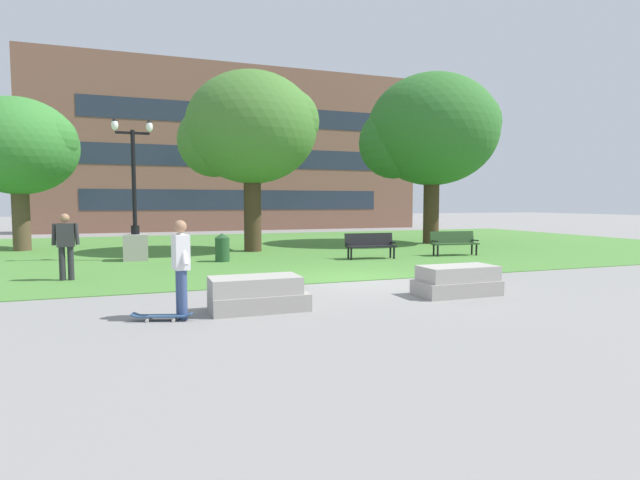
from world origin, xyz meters
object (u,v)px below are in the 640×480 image
Objects in this scene: lamp_post_left at (135,232)px; concrete_block_left at (457,281)px; park_bench_near_left at (370,244)px; skateboard at (162,316)px; trash_bin at (222,247)px; person_skateboarder at (181,263)px; park_bench_near_right at (454,242)px; concrete_block_center at (257,294)px; person_bystander_near_lawn at (66,243)px.

concrete_block_left is at bearing -54.02° from lamp_post_left.
lamp_post_left reaches higher than park_bench_near_left.
trash_bin is (2.26, 8.11, 0.42)m from skateboard.
lamp_post_left is (-0.83, 9.40, 0.04)m from person_skateboarder.
park_bench_near_left is 3.46m from park_bench_near_right.
park_bench_near_right is at bearing 37.20° from concrete_block_center.
concrete_block_left is 1.74× the size of skateboard.
lamp_post_left is 3.11m from trash_bin.
park_bench_near_right is at bearing 55.74° from concrete_block_left.
concrete_block_left is 8.28m from park_bench_near_right.
concrete_block_left is 0.98× the size of park_bench_near_left.
skateboard is 12.97m from park_bench_near_right.
concrete_block_left is at bearing 3.00° from skateboard.
concrete_block_center is 8.96m from park_bench_near_left.
lamp_post_left is at bearing 68.35° from person_bystander_near_lawn.
person_skateboarder reaches higher than concrete_block_left.
park_bench_near_left is at bearing -16.06° from lamp_post_left.
skateboard is 0.56× the size of park_bench_near_left.
person_skateboarder is at bearing -172.36° from concrete_block_center.
concrete_block_left is 11.33m from lamp_post_left.
lamp_post_left reaches higher than skateboard.
person_bystander_near_lawn is (-8.27, 5.04, 0.68)m from concrete_block_left.
person_skateboarder is at bearing -65.10° from person_bystander_near_lawn.
lamp_post_left is (-0.49, 9.47, 0.92)m from skateboard.
lamp_post_left is 2.83× the size of person_bystander_near_lawn.
skateboard is 9.53m from lamp_post_left.
park_bench_near_right reaches higher than concrete_block_center.
trash_bin is (-8.54, 0.95, -0.04)m from park_bench_near_right.
lamp_post_left is (-11.30, 2.31, 0.47)m from park_bench_near_right.
concrete_block_center is 1.00× the size of concrete_block_left.
park_bench_near_right is (4.66, 6.84, 0.23)m from concrete_block_left.
concrete_block_left is 5.86m from person_skateboarder.
park_bench_near_right is at bearing 7.92° from person_bystander_near_lawn.
lamp_post_left reaches higher than concrete_block_center.
person_skateboarder reaches higher than park_bench_near_right.
trash_bin reaches higher than park_bench_near_right.
person_skateboarder is at bearing -103.50° from trash_bin.
park_bench_near_right is (9.10, 6.91, 0.23)m from concrete_block_center.
trash_bin is (-5.08, 0.90, -0.04)m from park_bench_near_left.
person_skateboarder is 5.83m from person_bystander_near_lawn.
park_bench_near_right reaches higher than concrete_block_left.
skateboard is 0.21× the size of lamp_post_left.
lamp_post_left is at bearing 125.98° from concrete_block_left.
lamp_post_left is at bearing 153.79° from trash_bin.
skateboard is 1.08× the size of trash_bin.
person_skateboarder is 8.28m from trash_bin.
concrete_block_left is (4.44, 0.07, 0.00)m from concrete_block_center.
lamp_post_left reaches higher than concrete_block_left.
park_bench_near_right reaches higher than skateboard.
lamp_post_left is 4.42m from person_bystander_near_lawn.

